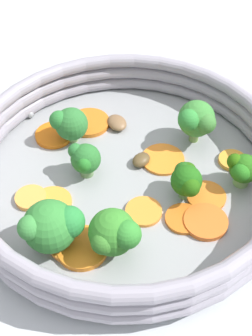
{
  "coord_description": "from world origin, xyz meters",
  "views": [
    {
      "loc": [
        0.32,
        -0.04,
        0.37
      ],
      "look_at": [
        0.0,
        0.0,
        0.03
      ],
      "focal_mm": 50.0,
      "sensor_mm": 36.0,
      "label": 1
    }
  ],
  "objects_px": {
    "skillet": "(126,182)",
    "broccoli_floret_3": "(52,226)",
    "mushroom_piece_0": "(141,160)",
    "carrot_slice_5": "(144,211)",
    "broccoli_floret_4": "(196,120)",
    "carrot_slice_0": "(206,196)",
    "carrot_slice_9": "(54,135)",
    "broccoli_floret_2": "(69,123)",
    "carrot_slice_6": "(52,202)",
    "broccoli_floret_5": "(114,234)",
    "carrot_slice_4": "(89,123)",
    "carrot_slice_3": "(184,219)",
    "carrot_slice_10": "(70,245)",
    "carrot_slice_8": "(163,159)",
    "broccoli_floret_6": "(85,159)",
    "carrot_slice_1": "(82,248)",
    "broccoli_floret_1": "(242,169)",
    "mushroom_piece_1": "(118,123)",
    "carrot_slice_11": "(31,198)",
    "carrot_slice_2": "(206,222)",
    "broccoli_floret_0": "(187,179)",
    "carrot_slice_7": "(233,160)"
  },
  "relations": [
    {
      "from": "skillet",
      "to": "carrot_slice_0",
      "type": "xyz_separation_m",
      "value": [
        0.04,
        0.08,
        0.01
      ]
    },
    {
      "from": "carrot_slice_10",
      "to": "carrot_slice_0",
      "type": "bearing_deg",
      "value": 106.5
    },
    {
      "from": "broccoli_floret_0",
      "to": "broccoli_floret_6",
      "type": "xyz_separation_m",
      "value": [
        -0.04,
        -0.09,
        -0.0
      ]
    },
    {
      "from": "carrot_slice_5",
      "to": "mushroom_piece_0",
      "type": "distance_m",
      "value": 0.07
    },
    {
      "from": "carrot_slice_1",
      "to": "broccoli_floret_3",
      "type": "bearing_deg",
      "value": -108.61
    },
    {
      "from": "skillet",
      "to": "broccoli_floret_2",
      "type": "relative_size",
      "value": 7.31
    },
    {
      "from": "carrot_slice_8",
      "to": "broccoli_floret_2",
      "type": "distance_m",
      "value": 0.11
    },
    {
      "from": "carrot_slice_4",
      "to": "broccoli_floret_6",
      "type": "xyz_separation_m",
      "value": [
        0.08,
        -0.01,
        0.02
      ]
    },
    {
      "from": "carrot_slice_8",
      "to": "broccoli_floret_5",
      "type": "bearing_deg",
      "value": -30.85
    },
    {
      "from": "carrot_slice_3",
      "to": "broccoli_floret_5",
      "type": "distance_m",
      "value": 0.08
    },
    {
      "from": "carrot_slice_10",
      "to": "broccoli_floret_2",
      "type": "height_order",
      "value": "broccoli_floret_2"
    },
    {
      "from": "carrot_slice_4",
      "to": "carrot_slice_0",
      "type": "bearing_deg",
      "value": 40.85
    },
    {
      "from": "carrot_slice_10",
      "to": "mushroom_piece_1",
      "type": "bearing_deg",
      "value": 158.33
    },
    {
      "from": "skillet",
      "to": "broccoli_floret_3",
      "type": "xyz_separation_m",
      "value": [
        0.07,
        -0.07,
        0.03
      ]
    },
    {
      "from": "carrot_slice_3",
      "to": "broccoli_floret_1",
      "type": "xyz_separation_m",
      "value": [
        -0.04,
        0.07,
        0.02
      ]
    },
    {
      "from": "mushroom_piece_1",
      "to": "broccoli_floret_6",
      "type": "bearing_deg",
      "value": -30.69
    },
    {
      "from": "broccoli_floret_2",
      "to": "mushroom_piece_0",
      "type": "height_order",
      "value": "broccoli_floret_2"
    },
    {
      "from": "carrot_slice_6",
      "to": "carrot_slice_3",
      "type": "bearing_deg",
      "value": 73.4
    },
    {
      "from": "carrot_slice_9",
      "to": "mushroom_piece_0",
      "type": "bearing_deg",
      "value": 59.3
    },
    {
      "from": "broccoli_floret_4",
      "to": "carrot_slice_0",
      "type": "bearing_deg",
      "value": -3.96
    },
    {
      "from": "carrot_slice_11",
      "to": "carrot_slice_3",
      "type": "bearing_deg",
      "value": 73.06
    },
    {
      "from": "carrot_slice_2",
      "to": "carrot_slice_3",
      "type": "distance_m",
      "value": 0.02
    },
    {
      "from": "carrot_slice_6",
      "to": "carrot_slice_9",
      "type": "distance_m",
      "value": 0.1
    },
    {
      "from": "broccoli_floret_3",
      "to": "mushroom_piece_0",
      "type": "height_order",
      "value": "broccoli_floret_3"
    },
    {
      "from": "carrot_slice_7",
      "to": "carrot_slice_4",
      "type": "bearing_deg",
      "value": -118.5
    },
    {
      "from": "broccoli_floret_2",
      "to": "broccoli_floret_3",
      "type": "height_order",
      "value": "broccoli_floret_3"
    },
    {
      "from": "carrot_slice_8",
      "to": "skillet",
      "type": "bearing_deg",
      "value": -64.49
    },
    {
      "from": "carrot_slice_1",
      "to": "broccoli_floret_0",
      "type": "xyz_separation_m",
      "value": [
        -0.05,
        0.1,
        0.02
      ]
    },
    {
      "from": "carrot_slice_4",
      "to": "broccoli_floret_6",
      "type": "height_order",
      "value": "broccoli_floret_6"
    },
    {
      "from": "skillet",
      "to": "carrot_slice_6",
      "type": "relative_size",
      "value": 7.96
    },
    {
      "from": "carrot_slice_8",
      "to": "broccoli_floret_1",
      "type": "bearing_deg",
      "value": 58.8
    },
    {
      "from": "carrot_slice_1",
      "to": "carrot_slice_10",
      "type": "xyz_separation_m",
      "value": [
        -0.0,
        -0.01,
        -0.0
      ]
    },
    {
      "from": "carrot_slice_6",
      "to": "broccoli_floret_6",
      "type": "bearing_deg",
      "value": 133.88
    },
    {
      "from": "broccoli_floret_3",
      "to": "broccoli_floret_5",
      "type": "relative_size",
      "value": 1.2
    },
    {
      "from": "carrot_slice_0",
      "to": "carrot_slice_10",
      "type": "xyz_separation_m",
      "value": [
        0.04,
        -0.14,
        0.0
      ]
    },
    {
      "from": "carrot_slice_1",
      "to": "carrot_slice_11",
      "type": "distance_m",
      "value": 0.08
    },
    {
      "from": "carrot_slice_8",
      "to": "broccoli_floret_6",
      "type": "height_order",
      "value": "broccoli_floret_6"
    },
    {
      "from": "carrot_slice_9",
      "to": "broccoli_floret_2",
      "type": "height_order",
      "value": "broccoli_floret_2"
    },
    {
      "from": "carrot_slice_4",
      "to": "mushroom_piece_1",
      "type": "bearing_deg",
      "value": 77.14
    },
    {
      "from": "carrot_slice_6",
      "to": "broccoli_floret_5",
      "type": "bearing_deg",
      "value": 40.32
    },
    {
      "from": "carrot_slice_10",
      "to": "broccoli_floret_2",
      "type": "bearing_deg",
      "value": 176.93
    },
    {
      "from": "carrot_slice_8",
      "to": "broccoli_floret_3",
      "type": "xyz_separation_m",
      "value": [
        0.09,
        -0.12,
        0.03
      ]
    },
    {
      "from": "carrot_slice_3",
      "to": "carrot_slice_10",
      "type": "relative_size",
      "value": 0.98
    },
    {
      "from": "carrot_slice_9",
      "to": "broccoli_floret_6",
      "type": "distance_m",
      "value": 0.07
    },
    {
      "from": "carrot_slice_0",
      "to": "broccoli_floret_6",
      "type": "relative_size",
      "value": 1.04
    },
    {
      "from": "carrot_slice_1",
      "to": "mushroom_piece_0",
      "type": "xyz_separation_m",
      "value": [
        -0.1,
        0.07,
        0.0
      ]
    },
    {
      "from": "carrot_slice_10",
      "to": "broccoli_floret_1",
      "type": "height_order",
      "value": "broccoli_floret_1"
    },
    {
      "from": "mushroom_piece_0",
      "to": "carrot_slice_8",
      "type": "bearing_deg",
      "value": 94.09
    },
    {
      "from": "carrot_slice_6",
      "to": "broccoli_floret_1",
      "type": "bearing_deg",
      "value": 90.27
    },
    {
      "from": "carrot_slice_1",
      "to": "broccoli_floret_1",
      "type": "relative_size",
      "value": 1.3
    }
  ]
}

